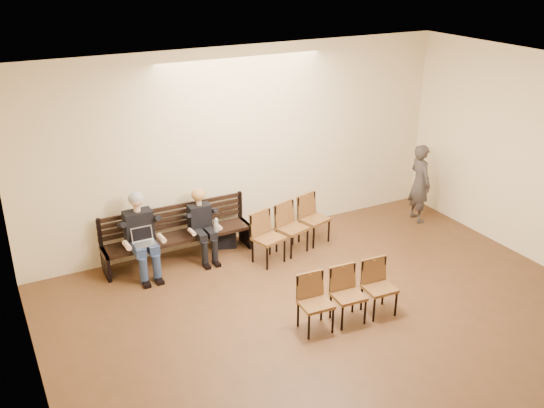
{
  "coord_description": "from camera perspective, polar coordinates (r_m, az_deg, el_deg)",
  "views": [
    {
      "loc": [
        -4.27,
        -4.33,
        5.0
      ],
      "look_at": [
        0.1,
        4.05,
        0.97
      ],
      "focal_mm": 40.0,
      "sensor_mm": 36.0,
      "label": 1
    }
  ],
  "objects": [
    {
      "name": "room_walls",
      "position": [
        7.1,
        11.54,
        2.33
      ],
      "size": [
        8.02,
        10.01,
        3.51
      ],
      "color": "beige",
      "rests_on": "ground"
    },
    {
      "name": "chair_row_front",
      "position": [
        10.61,
        1.91,
        -2.34
      ],
      "size": [
        1.67,
        0.9,
        0.89
      ],
      "primitive_type": "cube",
      "rotation": [
        0.0,
        0.0,
        0.28
      ],
      "color": "brown",
      "rests_on": "ground"
    },
    {
      "name": "ground",
      "position": [
        7.87,
        13.72,
        -17.13
      ],
      "size": [
        10.0,
        10.0,
        0.0
      ],
      "primitive_type": "plane",
      "color": "brown",
      "rests_on": "ground"
    },
    {
      "name": "laptop",
      "position": [
        9.96,
        -11.85,
        -3.82
      ],
      "size": [
        0.36,
        0.29,
        0.25
      ],
      "primitive_type": "cube",
      "rotation": [
        0.0,
        0.0,
        0.05
      ],
      "color": "silver",
      "rests_on": "bench"
    },
    {
      "name": "seated_man",
      "position": [
        10.1,
        -12.24,
        -2.78
      ],
      "size": [
        0.57,
        0.79,
        1.37
      ],
      "primitive_type": null,
      "color": "black",
      "rests_on": "ground"
    },
    {
      "name": "seated_woman",
      "position": [
        10.44,
        -6.59,
        -2.3
      ],
      "size": [
        0.47,
        0.66,
        1.1
      ],
      "primitive_type": null,
      "color": "black",
      "rests_on": "ground"
    },
    {
      "name": "water_bottle",
      "position": [
        10.27,
        -5.24,
        -2.56
      ],
      "size": [
        0.08,
        0.08,
        0.25
      ],
      "primitive_type": "cylinder",
      "rotation": [
        0.0,
        0.0,
        -0.14
      ],
      "color": "silver",
      "rests_on": "bench"
    },
    {
      "name": "bench",
      "position": [
        10.57,
        -8.75,
        -4.06
      ],
      "size": [
        2.6,
        0.9,
        0.45
      ],
      "primitive_type": "cube",
      "color": "black",
      "rests_on": "ground"
    },
    {
      "name": "passerby",
      "position": [
        12.04,
        13.79,
        2.44
      ],
      "size": [
        0.5,
        0.7,
        1.78
      ],
      "primitive_type": "imported",
      "rotation": [
        0.0,
        0.0,
        1.45
      ],
      "color": "#38322D",
      "rests_on": "ground"
    },
    {
      "name": "bag",
      "position": [
        10.96,
        -4.54,
        -3.24
      ],
      "size": [
        0.49,
        0.41,
        0.31
      ],
      "primitive_type": "cube",
      "rotation": [
        0.0,
        0.0,
        -0.35
      ],
      "color": "black",
      "rests_on": "ground"
    },
    {
      "name": "chair_row_back",
      "position": [
        8.78,
        7.2,
        -8.61
      ],
      "size": [
        1.51,
        0.54,
        0.82
      ],
      "primitive_type": "cube",
      "rotation": [
        0.0,
        0.0,
        -0.06
      ],
      "color": "brown",
      "rests_on": "ground"
    }
  ]
}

